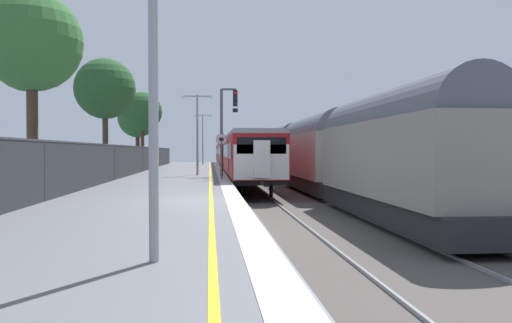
{
  "coord_description": "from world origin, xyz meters",
  "views": [
    {
      "loc": [
        -0.39,
        -16.3,
        1.55
      ],
      "look_at": [
        1.75,
        7.49,
        1.07
      ],
      "focal_mm": 36.21,
      "sensor_mm": 36.0,
      "label": 1
    }
  ],
  "objects_px": {
    "platform_lamp_near": "(153,49)",
    "background_tree_right": "(137,119)",
    "platform_lamp_mid": "(197,127)",
    "platform_lamp_far": "(203,135)",
    "background_tree_centre": "(31,46)",
    "commuter_train_at_platform": "(232,154)",
    "signal_gantry": "(226,122)",
    "background_tree_back": "(105,91)",
    "background_tree_left": "(142,113)",
    "freight_train_adjacent_track": "(298,151)",
    "speed_limit_sign": "(221,150)"
  },
  "relations": [
    {
      "from": "platform_lamp_near",
      "to": "background_tree_right",
      "type": "distance_m",
      "value": 44.7
    },
    {
      "from": "platform_lamp_mid",
      "to": "platform_lamp_far",
      "type": "height_order",
      "value": "platform_lamp_far"
    },
    {
      "from": "platform_lamp_far",
      "to": "background_tree_centre",
      "type": "height_order",
      "value": "background_tree_centre"
    },
    {
      "from": "background_tree_right",
      "to": "commuter_train_at_platform",
      "type": "bearing_deg",
      "value": 27.54
    },
    {
      "from": "signal_gantry",
      "to": "background_tree_back",
      "type": "height_order",
      "value": "background_tree_back"
    },
    {
      "from": "platform_lamp_mid",
      "to": "background_tree_right",
      "type": "height_order",
      "value": "background_tree_right"
    },
    {
      "from": "platform_lamp_mid",
      "to": "background_tree_left",
      "type": "bearing_deg",
      "value": 111.02
    },
    {
      "from": "signal_gantry",
      "to": "background_tree_back",
      "type": "bearing_deg",
      "value": 176.77
    },
    {
      "from": "background_tree_left",
      "to": "commuter_train_at_platform",
      "type": "bearing_deg",
      "value": 48.0
    },
    {
      "from": "platform_lamp_near",
      "to": "background_tree_centre",
      "type": "height_order",
      "value": "background_tree_centre"
    },
    {
      "from": "freight_train_adjacent_track",
      "to": "platform_lamp_far",
      "type": "xyz_separation_m",
      "value": [
        -7.27,
        21.65,
        1.83
      ]
    },
    {
      "from": "platform_lamp_near",
      "to": "speed_limit_sign",
      "type": "bearing_deg",
      "value": 86.09
    },
    {
      "from": "platform_lamp_near",
      "to": "background_tree_back",
      "type": "distance_m",
      "value": 25.85
    },
    {
      "from": "signal_gantry",
      "to": "speed_limit_sign",
      "type": "bearing_deg",
      "value": -95.14
    },
    {
      "from": "background_tree_right",
      "to": "background_tree_centre",
      "type": "bearing_deg",
      "value": -89.93
    },
    {
      "from": "platform_lamp_far",
      "to": "background_tree_back",
      "type": "distance_m",
      "value": 27.42
    },
    {
      "from": "commuter_train_at_platform",
      "to": "platform_lamp_near",
      "type": "xyz_separation_m",
      "value": [
        -3.26,
        -49.22,
        1.7
      ]
    },
    {
      "from": "freight_train_adjacent_track",
      "to": "background_tree_back",
      "type": "distance_m",
      "value": 14.35
    },
    {
      "from": "platform_lamp_far",
      "to": "freight_train_adjacent_track",
      "type": "bearing_deg",
      "value": -71.44
    },
    {
      "from": "commuter_train_at_platform",
      "to": "background_tree_back",
      "type": "bearing_deg",
      "value": -110.23
    },
    {
      "from": "speed_limit_sign",
      "to": "platform_lamp_far",
      "type": "relative_size",
      "value": 0.43
    },
    {
      "from": "commuter_train_at_platform",
      "to": "signal_gantry",
      "type": "height_order",
      "value": "signal_gantry"
    },
    {
      "from": "commuter_train_at_platform",
      "to": "platform_lamp_far",
      "type": "bearing_deg",
      "value": 140.5
    },
    {
      "from": "background_tree_centre",
      "to": "platform_lamp_far",
      "type": "bearing_deg",
      "value": 80.58
    },
    {
      "from": "platform_lamp_mid",
      "to": "background_tree_right",
      "type": "bearing_deg",
      "value": 109.13
    },
    {
      "from": "platform_lamp_near",
      "to": "freight_train_adjacent_track",
      "type": "bearing_deg",
      "value": 76.49
    },
    {
      "from": "platform_lamp_far",
      "to": "background_tree_back",
      "type": "xyz_separation_m",
      "value": [
        -5.61,
        -26.78,
        1.85
      ]
    },
    {
      "from": "platform_lamp_far",
      "to": "background_tree_right",
      "type": "height_order",
      "value": "background_tree_right"
    },
    {
      "from": "platform_lamp_near",
      "to": "background_tree_back",
      "type": "bearing_deg",
      "value": 102.59
    },
    {
      "from": "freight_train_adjacent_track",
      "to": "commuter_train_at_platform",
      "type": "bearing_deg",
      "value": 101.93
    },
    {
      "from": "background_tree_centre",
      "to": "background_tree_back",
      "type": "relative_size",
      "value": 1.09
    },
    {
      "from": "platform_lamp_far",
      "to": "background_tree_centre",
      "type": "distance_m",
      "value": 38.54
    },
    {
      "from": "background_tree_back",
      "to": "platform_lamp_far",
      "type": "bearing_deg",
      "value": 78.16
    },
    {
      "from": "platform_lamp_mid",
      "to": "freight_train_adjacent_track",
      "type": "bearing_deg",
      "value": 30.65
    },
    {
      "from": "platform_lamp_far",
      "to": "platform_lamp_near",
      "type": "bearing_deg",
      "value": -90.0
    },
    {
      "from": "commuter_train_at_platform",
      "to": "speed_limit_sign",
      "type": "xyz_separation_m",
      "value": [
        -1.85,
        -28.47,
        0.33
      ]
    },
    {
      "from": "platform_lamp_mid",
      "to": "platform_lamp_far",
      "type": "bearing_deg",
      "value": 90.0
    },
    {
      "from": "commuter_train_at_platform",
      "to": "platform_lamp_mid",
      "type": "relative_size",
      "value": 12.44
    },
    {
      "from": "commuter_train_at_platform",
      "to": "signal_gantry",
      "type": "xyz_separation_m",
      "value": [
        -1.49,
        -24.5,
        2.11
      ]
    },
    {
      "from": "freight_train_adjacent_track",
      "to": "background_tree_centre",
      "type": "height_order",
      "value": "background_tree_centre"
    },
    {
      "from": "platform_lamp_near",
      "to": "background_tree_back",
      "type": "relative_size",
      "value": 0.68
    },
    {
      "from": "commuter_train_at_platform",
      "to": "speed_limit_sign",
      "type": "distance_m",
      "value": 28.54
    },
    {
      "from": "commuter_train_at_platform",
      "to": "speed_limit_sign",
      "type": "height_order",
      "value": "commuter_train_at_platform"
    },
    {
      "from": "signal_gantry",
      "to": "background_tree_back",
      "type": "relative_size",
      "value": 0.75
    },
    {
      "from": "signal_gantry",
      "to": "background_tree_right",
      "type": "distance_m",
      "value": 21.16
    },
    {
      "from": "freight_train_adjacent_track",
      "to": "background_tree_centre",
      "type": "relative_size",
      "value": 6.7
    },
    {
      "from": "commuter_train_at_platform",
      "to": "freight_train_adjacent_track",
      "type": "xyz_separation_m",
      "value": [
        4.0,
        -18.96,
        0.29
      ]
    },
    {
      "from": "freight_train_adjacent_track",
      "to": "platform_lamp_near",
      "type": "distance_m",
      "value": 31.15
    },
    {
      "from": "background_tree_left",
      "to": "background_tree_centre",
      "type": "xyz_separation_m",
      "value": [
        -1.01,
        -25.76,
        0.75
      ]
    },
    {
      "from": "signal_gantry",
      "to": "freight_train_adjacent_track",
      "type": "bearing_deg",
      "value": 45.29
    }
  ]
}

